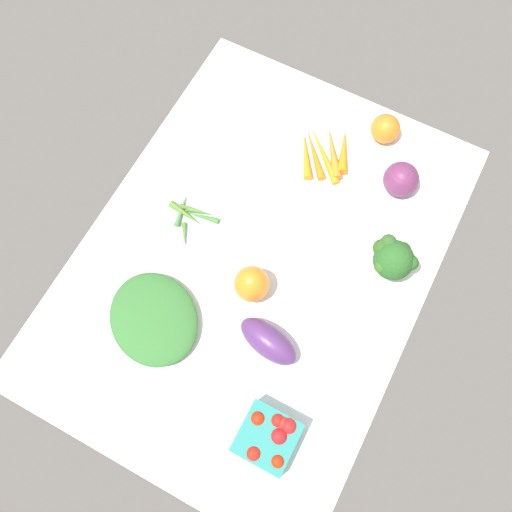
{
  "coord_description": "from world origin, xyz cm",
  "views": [
    {
      "loc": [
        -40.36,
        -21.23,
        124.21
      ],
      "look_at": [
        0.0,
        0.0,
        4.0
      ],
      "focal_mm": 39.88,
      "sensor_mm": 36.0,
      "label": 1
    }
  ],
  "objects_px": {
    "okra_pile": "(191,215)",
    "leafy_greens_clump": "(154,319)",
    "bell_pepper_orange": "(252,284)",
    "eggplant": "(268,341)",
    "carrot_bunch": "(326,153)",
    "red_onion_near_basket": "(401,179)",
    "broccoli_head": "(393,259)",
    "berry_basket": "(268,438)",
    "heirloom_tomato_orange": "(385,129)"
  },
  "relations": [
    {
      "from": "red_onion_near_basket",
      "to": "leafy_greens_clump",
      "type": "bearing_deg",
      "value": 148.2
    },
    {
      "from": "berry_basket",
      "to": "red_onion_near_basket",
      "type": "distance_m",
      "value": 0.66
    },
    {
      "from": "berry_basket",
      "to": "leafy_greens_clump",
      "type": "distance_m",
      "value": 0.35
    },
    {
      "from": "okra_pile",
      "to": "heirloom_tomato_orange",
      "type": "relative_size",
      "value": 1.85
    },
    {
      "from": "berry_basket",
      "to": "carrot_bunch",
      "type": "xyz_separation_m",
      "value": [
        0.66,
        0.18,
        -0.03
      ]
    },
    {
      "from": "okra_pile",
      "to": "leafy_greens_clump",
      "type": "relative_size",
      "value": 0.61
    },
    {
      "from": "heirloom_tomato_orange",
      "to": "leafy_greens_clump",
      "type": "bearing_deg",
      "value": 159.08
    },
    {
      "from": "broccoli_head",
      "to": "okra_pile",
      "type": "height_order",
      "value": "broccoli_head"
    },
    {
      "from": "broccoli_head",
      "to": "carrot_bunch",
      "type": "bearing_deg",
      "value": 50.0
    },
    {
      "from": "berry_basket",
      "to": "red_onion_near_basket",
      "type": "xyz_separation_m",
      "value": [
        0.66,
        -0.01,
        0.0
      ]
    },
    {
      "from": "heirloom_tomato_orange",
      "to": "broccoli_head",
      "type": "bearing_deg",
      "value": -155.63
    },
    {
      "from": "bell_pepper_orange",
      "to": "okra_pile",
      "type": "bearing_deg",
      "value": 65.71
    },
    {
      "from": "eggplant",
      "to": "carrot_bunch",
      "type": "height_order",
      "value": "eggplant"
    },
    {
      "from": "carrot_bunch",
      "to": "eggplant",
      "type": "bearing_deg",
      "value": -169.4
    },
    {
      "from": "carrot_bunch",
      "to": "leafy_greens_clump",
      "type": "distance_m",
      "value": 0.58
    },
    {
      "from": "red_onion_near_basket",
      "to": "heirloom_tomato_orange",
      "type": "xyz_separation_m",
      "value": [
        0.12,
        0.09,
        -0.01
      ]
    },
    {
      "from": "berry_basket",
      "to": "okra_pile",
      "type": "xyz_separation_m",
      "value": [
        0.36,
        0.39,
        -0.03
      ]
    },
    {
      "from": "bell_pepper_orange",
      "to": "heirloom_tomato_orange",
      "type": "bearing_deg",
      "value": -11.24
    },
    {
      "from": "bell_pepper_orange",
      "to": "leafy_greens_clump",
      "type": "bearing_deg",
      "value": 136.21
    },
    {
      "from": "okra_pile",
      "to": "heirloom_tomato_orange",
      "type": "distance_m",
      "value": 0.52
    },
    {
      "from": "berry_basket",
      "to": "bell_pepper_orange",
      "type": "relative_size",
      "value": 1.18
    },
    {
      "from": "okra_pile",
      "to": "leafy_greens_clump",
      "type": "distance_m",
      "value": 0.26
    },
    {
      "from": "berry_basket",
      "to": "red_onion_near_basket",
      "type": "bearing_deg",
      "value": -0.92
    },
    {
      "from": "broccoli_head",
      "to": "red_onion_near_basket",
      "type": "xyz_separation_m",
      "value": [
        0.21,
        0.06,
        -0.04
      ]
    },
    {
      "from": "berry_basket",
      "to": "broccoli_head",
      "type": "height_order",
      "value": "broccoli_head"
    },
    {
      "from": "eggplant",
      "to": "leafy_greens_clump",
      "type": "bearing_deg",
      "value": 26.96
    },
    {
      "from": "broccoli_head",
      "to": "red_onion_near_basket",
      "type": "relative_size",
      "value": 1.48
    },
    {
      "from": "red_onion_near_basket",
      "to": "carrot_bunch",
      "type": "bearing_deg",
      "value": 89.77
    },
    {
      "from": "red_onion_near_basket",
      "to": "heirloom_tomato_orange",
      "type": "bearing_deg",
      "value": 37.26
    },
    {
      "from": "berry_basket",
      "to": "eggplant",
      "type": "xyz_separation_m",
      "value": [
        0.17,
        0.09,
        -0.0
      ]
    },
    {
      "from": "broccoli_head",
      "to": "red_onion_near_basket",
      "type": "height_order",
      "value": "broccoli_head"
    },
    {
      "from": "carrot_bunch",
      "to": "red_onion_near_basket",
      "type": "relative_size",
      "value": 2.1
    },
    {
      "from": "red_onion_near_basket",
      "to": "bell_pepper_orange",
      "type": "bearing_deg",
      "value": 154.34
    },
    {
      "from": "eggplant",
      "to": "red_onion_near_basket",
      "type": "relative_size",
      "value": 1.68
    },
    {
      "from": "bell_pepper_orange",
      "to": "eggplant",
      "type": "xyz_separation_m",
      "value": [
        -0.09,
        -0.09,
        -0.01
      ]
    },
    {
      "from": "okra_pile",
      "to": "red_onion_near_basket",
      "type": "distance_m",
      "value": 0.5
    },
    {
      "from": "bell_pepper_orange",
      "to": "carrot_bunch",
      "type": "height_order",
      "value": "bell_pepper_orange"
    },
    {
      "from": "broccoli_head",
      "to": "bell_pepper_orange",
      "type": "xyz_separation_m",
      "value": [
        -0.18,
        0.25,
        -0.03
      ]
    },
    {
      "from": "berry_basket",
      "to": "bell_pepper_orange",
      "type": "bearing_deg",
      "value": 33.81
    },
    {
      "from": "okra_pile",
      "to": "bell_pepper_orange",
      "type": "bearing_deg",
      "value": -114.29
    },
    {
      "from": "okra_pile",
      "to": "broccoli_head",
      "type": "bearing_deg",
      "value": -79.23
    },
    {
      "from": "carrot_bunch",
      "to": "leafy_greens_clump",
      "type": "relative_size",
      "value": 0.8
    },
    {
      "from": "carrot_bunch",
      "to": "red_onion_near_basket",
      "type": "distance_m",
      "value": 0.19
    },
    {
      "from": "carrot_bunch",
      "to": "leafy_greens_clump",
      "type": "xyz_separation_m",
      "value": [
        -0.55,
        0.15,
        0.01
      ]
    },
    {
      "from": "berry_basket",
      "to": "bell_pepper_orange",
      "type": "distance_m",
      "value": 0.32
    },
    {
      "from": "berry_basket",
      "to": "broccoli_head",
      "type": "xyz_separation_m",
      "value": [
        0.45,
        -0.07,
        0.04
      ]
    },
    {
      "from": "red_onion_near_basket",
      "to": "broccoli_head",
      "type": "bearing_deg",
      "value": -164.18
    },
    {
      "from": "bell_pepper_orange",
      "to": "carrot_bunch",
      "type": "xyz_separation_m",
      "value": [
        0.39,
        0.0,
        -0.04
      ]
    },
    {
      "from": "okra_pile",
      "to": "heirloom_tomato_orange",
      "type": "bearing_deg",
      "value": -37.25
    },
    {
      "from": "broccoli_head",
      "to": "eggplant",
      "type": "height_order",
      "value": "broccoli_head"
    }
  ]
}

